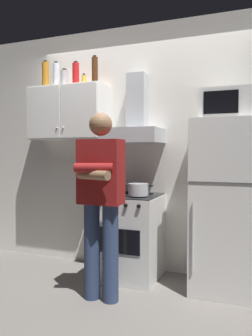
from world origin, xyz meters
The scene contains 15 objects.
ground_plane centered at (0.00, 0.00, 0.00)m, with size 7.00×7.00×0.00m, color slate.
back_wall_tiled centered at (0.00, 0.60, 1.35)m, with size 4.80×0.10×2.70m, color silver.
upper_cabinet centered at (-0.85, 0.37, 1.75)m, with size 0.90×0.37×0.60m.
stove_oven centered at (-0.05, 0.25, 0.43)m, with size 0.60×0.62×0.87m.
range_hood centered at (-0.05, 0.38, 1.60)m, with size 0.60×0.44×0.75m.
refrigerator centered at (0.90, 0.25, 0.80)m, with size 0.60×0.62×1.60m.
microwave centered at (0.90, 0.27, 1.74)m, with size 0.48×0.37×0.28m.
person_standing centered at (-0.10, -0.36, 0.90)m, with size 0.38×0.33×1.64m.
cooking_pot centered at (0.08, 0.13, 0.93)m, with size 0.30×0.20×0.12m.
bottle_liquor_amber centered at (-1.14, 0.36, 2.20)m, with size 0.08×0.08×0.32m.
bottle_vodka_clear centered at (-1.00, 0.37, 2.19)m, with size 0.07×0.07×0.29m.
bottle_soda_red centered at (-0.74, 0.36, 2.18)m, with size 0.08×0.08×0.27m.
bottle_spice_jar centered at (-0.63, 0.34, 2.10)m, with size 0.05×0.05×0.12m.
bottle_rum_dark centered at (-0.52, 0.39, 2.20)m, with size 0.07×0.07×0.32m.
bottle_canister_steel centered at (-0.89, 0.36, 2.14)m, with size 0.09×0.09×0.20m.
Camera 1 is at (1.15, -2.98, 1.29)m, focal length 35.84 mm.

